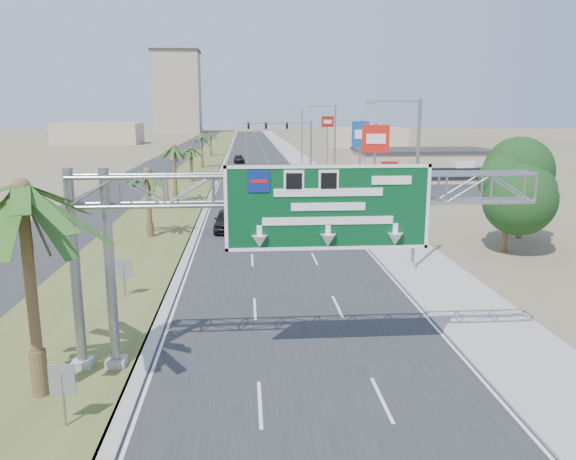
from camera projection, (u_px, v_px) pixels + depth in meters
The scene contains 30 objects.
road at pixel (256, 156), 118.75m from camera, with size 12.00×300.00×0.02m, color #28282B.
sidewalk_right at pixel (296, 156), 119.37m from camera, with size 4.00×300.00×0.10m, color #9E9B93.
median_grass at pixel (209, 156), 118.00m from camera, with size 7.00×300.00×0.12m, color #525B28.
opposing_road at pixel (175, 157), 117.49m from camera, with size 8.00×300.00×0.02m, color #28282B.
sign_gantry at pixel (282, 205), 19.80m from camera, with size 16.75×1.24×7.50m.
palm_near at pixel (21, 190), 17.13m from camera, with size 5.70×5.70×8.35m.
palm_row_b at pixel (147, 173), 40.94m from camera, with size 3.99×3.99×5.95m.
palm_row_c at pixel (174, 148), 56.39m from camera, with size 3.99×3.99×6.75m.
palm_row_d at pixel (191, 149), 74.21m from camera, with size 3.99×3.99×5.45m.
palm_row_e at pixel (201, 137), 92.60m from camera, with size 3.99×3.99×6.15m.
palm_row_f at pixel (210, 134), 117.07m from camera, with size 3.99×3.99×5.75m.
streetlight_near at pixel (413, 192), 32.48m from camera, with size 3.27×0.44×10.00m.
streetlight_mid at pixel (333, 154), 61.74m from camera, with size 3.27×0.44×10.00m.
streetlight_far at pixel (301, 139), 96.86m from camera, with size 3.27×0.44×10.00m.
signal_mast at pixel (297, 143), 81.04m from camera, with size 10.28×0.71×8.00m.
store_building at pixel (423, 166), 77.05m from camera, with size 18.00×10.00×4.00m, color tan.
oak_near at pixel (509, 185), 36.99m from camera, with size 4.50×4.50×6.80m.
oak_far at pixel (523, 187), 41.26m from camera, with size 3.50×3.50×5.60m.
median_signback_a at pixel (62, 384), 16.42m from camera, with size 0.75×0.08×2.08m.
median_signback_b at pixel (124, 271), 28.07m from camera, with size 0.75×0.08×2.08m.
tower_distant at pixel (177, 93), 249.33m from camera, with size 20.00×16.00×35.00m, color tan.
building_distant_left at pixel (98, 134), 163.56m from camera, with size 24.00×14.00×6.00m, color tan.
building_distant_right at pixel (366, 137), 149.73m from camera, with size 20.00×12.00×5.00m, color tan.
car_left_lane at pixel (227, 220), 44.43m from camera, with size 2.01×4.99×1.70m, color black.
car_mid_lane at pixel (279, 187), 64.50m from camera, with size 1.62×4.66×1.54m, color maroon.
car_right_lane at pixel (276, 170), 83.88m from camera, with size 2.31×5.00×1.39m, color gray.
car_far at pixel (239, 159), 103.01m from camera, with size 1.89×4.65×1.35m, color black.
pole_sign_red_near at pixel (375, 144), 49.26m from camera, with size 2.42×0.64×8.34m.
pole_sign_blue at pixel (360, 138), 65.20m from camera, with size 2.01×0.44×8.40m.
pole_sign_red_far at pixel (327, 126), 93.81m from camera, with size 2.17×1.05×8.72m.
Camera 1 is at (-2.35, -9.58, 9.28)m, focal length 35.00 mm.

